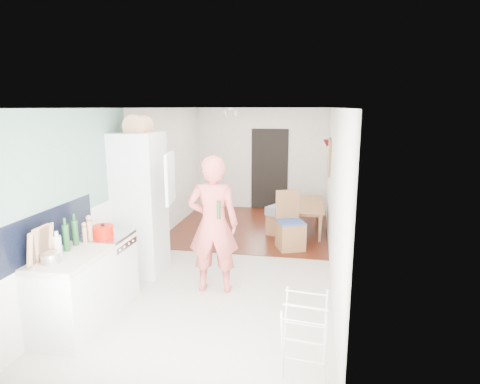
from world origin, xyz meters
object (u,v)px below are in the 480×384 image
(dining_table, at_px, (302,219))
(stool, at_px, (276,225))
(dining_chair, at_px, (291,221))
(drying_rack, at_px, (304,337))
(person, at_px, (213,212))

(dining_table, xyz_separation_m, stool, (-0.49, -0.42, -0.03))
(dining_table, bearing_deg, dining_chair, 170.60)
(dining_chair, xyz_separation_m, stool, (-0.33, 0.78, -0.31))
(dining_table, relative_size, stool, 3.26)
(dining_chair, relative_size, stool, 2.48)
(stool, height_order, drying_rack, drying_rack)
(dining_chair, bearing_deg, stool, 90.89)
(dining_chair, bearing_deg, person, -138.90)
(person, distance_m, dining_table, 3.36)
(dining_chair, bearing_deg, drying_rack, -106.00)
(person, xyz_separation_m, dining_chair, (0.94, 1.84, -0.60))
(dining_table, height_order, stool, dining_table)
(dining_table, bearing_deg, drying_rack, -179.41)
(drying_rack, bearing_deg, stool, 105.43)
(stool, bearing_deg, dining_chair, -67.22)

